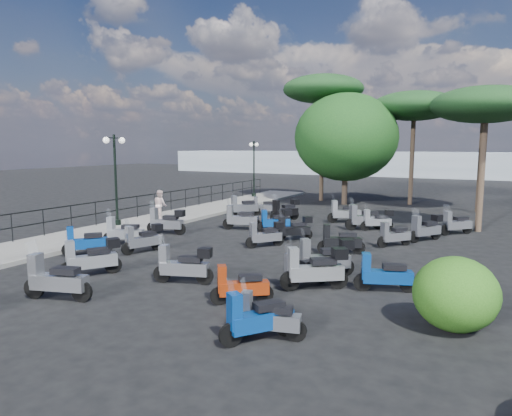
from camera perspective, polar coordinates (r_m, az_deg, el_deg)
The scene contains 41 objects.
ground at distance 17.97m, azimuth -0.54°, elevation -4.37°, with size 120.00×120.00×0.00m, color black.
sidewalk at distance 23.98m, azimuth -10.86°, elevation -1.26°, with size 3.00×30.00×0.15m, color slate.
railing at distance 24.55m, azimuth -13.57°, elevation 0.81°, with size 0.04×26.04×1.10m.
lamp_post_1 at distance 21.87m, azimuth -17.16°, elevation 4.10°, with size 0.33×1.22×4.14m.
lamp_post_2 at distance 32.89m, azimuth -0.26°, elevation 5.40°, with size 0.32×1.17×3.97m.
pedestrian_far at distance 23.14m, azimuth -11.88°, elevation 0.41°, with size 0.71×0.56×1.47m, color beige.
scooter_1 at distance 16.93m, azimuth -20.53°, elevation -4.04°, with size 1.17×1.32×1.33m.
scooter_2 at distance 18.19m, azimuth -16.20°, elevation -2.99°, with size 1.65×0.85×1.38m.
scooter_3 at distance 19.97m, azimuth -11.12°, elevation -1.72°, with size 1.78×0.69×1.43m.
scooter_4 at distance 24.54m, azimuth -1.59°, elevation 0.10°, with size 1.30×1.44×1.46m.
scooter_5 at distance 25.12m, azimuth 1.01°, elevation 0.14°, with size 1.51×0.82×1.28m.
scooter_6 at distance 12.37m, azimuth -23.76°, elevation -8.26°, with size 1.79×0.78×1.46m.
scooter_7 at distance 14.20m, azimuth -19.88°, elevation -5.94°, with size 1.12×1.56×1.41m.
scooter_8 at distance 16.76m, azimuth -13.93°, elevation -3.81°, with size 0.80×1.54×1.28m.
scooter_9 at distance 20.66m, azimuth -1.90°, elevation -1.39°, with size 1.74×0.77×1.42m.
scooter_10 at distance 20.27m, azimuth 2.45°, elevation -1.62°, with size 1.32×1.12×1.26m.
scooter_11 at distance 23.12m, azimuth 3.66°, elevation -0.31°, with size 1.03×1.63×1.42m.
scooter_12 at distance 12.81m, azimuth -9.02°, elevation -7.11°, with size 1.66×0.79×1.36m.
scooter_13 at distance 11.12m, azimuth -1.96°, elevation -9.79°, with size 1.30×1.01×1.23m.
scooter_14 at distance 17.13m, azimuth 1.18°, elevation -3.40°, with size 1.11×1.26×1.22m.
scooter_15 at distance 18.37m, azimuth 4.80°, elevation -2.62°, with size 1.27×1.19×1.27m.
scooter_16 at distance 21.24m, azimuth 13.33°, elevation -1.28°, with size 1.50×1.28×1.48m.
scooter_17 at distance 21.23m, azimuth 14.92°, elevation -1.50°, with size 1.33×0.99×1.21m.
scooter_18 at distance 9.23m, azimuth 1.45°, elevation -13.66°, with size 1.46×0.60×1.18m.
scooter_19 at distance 13.42m, azimuth 8.60°, elevation -6.26°, with size 1.55×1.25×1.45m.
scooter_20 at distance 12.52m, azimuth 5.99°, elevation -7.86°, with size 0.97×1.28×1.21m.
scooter_21 at distance 16.31m, azimuth 10.47°, elevation -4.09°, with size 1.57×0.89×1.34m.
scooter_22 at distance 22.92m, azimuth 11.01°, elevation -0.61°, with size 1.60×1.06×1.43m.
scooter_23 at distance 9.07m, azimuth 0.15°, elevation -13.70°, with size 1.08×1.40×1.33m.
scooter_24 at distance 12.22m, azimuth 7.42°, elevation -7.62°, with size 1.59×1.23×1.47m.
scooter_25 at distance 12.44m, azimuth 15.71°, elevation -8.06°, with size 1.56×0.79×1.30m.
scooter_26 at distance 19.40m, azimuth 20.48°, elevation -2.42°, with size 1.10×1.50×1.36m.
scooter_27 at distance 17.99m, azimuth 16.86°, elevation -3.32°, with size 1.06×1.24×1.23m.
scooter_28 at distance 21.32m, azimuth 23.72°, elevation -1.86°, with size 1.20×1.28×1.32m.
broadleaf_tree at distance 29.97m, azimuth 11.18°, elevation 8.65°, with size 6.58×6.58×7.12m.
pine_0 at distance 31.16m, azimuth 19.18°, elevation 11.91°, with size 5.33×5.33×7.22m.
pine_1 at distance 29.09m, azimuth 26.65°, elevation 11.43°, with size 5.88×5.88×7.10m.
pine_2 at distance 32.07m, azimuth 8.39°, elevation 14.42°, with size 5.44×5.44×8.53m.
pine_3 at distance 22.36m, azimuth 26.82°, elevation 11.36°, with size 4.51×4.51×6.32m.
shrub_far at distance 10.35m, azimuth 23.67°, elevation -9.81°, with size 1.71×1.71×1.54m, color #1F5112.
distant_hills at distance 61.07m, azimuth 20.05°, elevation 5.17°, with size 70.00×8.00×3.00m, color gray.
Camera 1 is at (8.36, -15.45, 3.78)m, focal length 32.00 mm.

